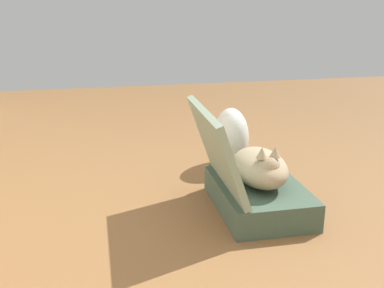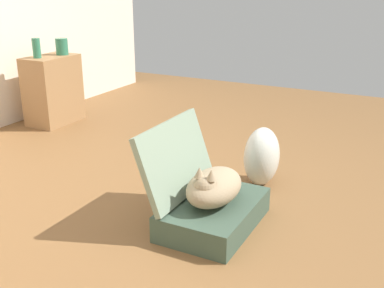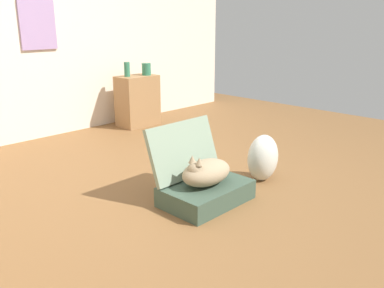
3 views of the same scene
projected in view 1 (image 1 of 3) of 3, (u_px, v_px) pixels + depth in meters
The scene contains 5 objects.
ground_plane at pixel (188, 226), 2.39m from camera, with size 7.68×7.68×0.00m, color brown.
suitcase_base at pixel (258, 196), 2.56m from camera, with size 0.67×0.45×0.15m, color #384C3D.
suitcase_lid at pixel (216, 149), 2.42m from camera, with size 0.67×0.45×0.04m, color gray.
cat at pixel (260, 167), 2.49m from camera, with size 0.52×0.28×0.25m.
plastic_bag_white at pixel (231, 137), 3.16m from camera, with size 0.32×0.24×0.41m, color silver.
Camera 1 is at (-2.10, 0.42, 1.14)m, focal length 43.37 mm.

